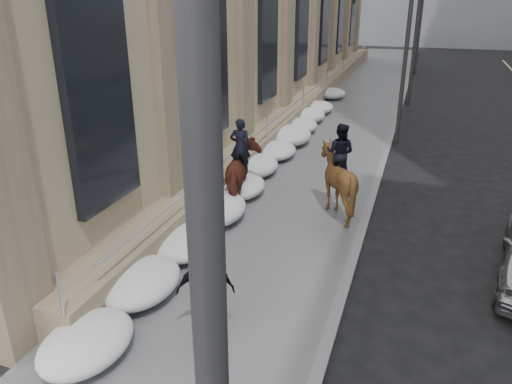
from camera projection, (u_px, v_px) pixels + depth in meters
ground at (205, 313)px, 10.41m from camera, size 140.00×140.00×0.00m
sidewalk at (311, 163)px, 19.16m from camera, size 5.00×80.00×0.12m
curb at (380, 170)px, 18.39m from camera, size 0.24×80.00×0.12m
streetlight_near at (182, 342)px, 2.61m from camera, size 1.71×0.24×8.00m
streetlight_mid at (404, 34)px, 20.15m from camera, size 1.71×0.24×8.00m
streetlight_far at (419, 12)px, 37.69m from camera, size 1.71×0.24×8.00m
traffic_signal at (399, 33)px, 27.58m from camera, size 4.10×0.22×6.00m
snow_bank at (261, 164)px, 17.76m from camera, size 1.70×18.10×0.76m
mounted_horse_left at (244, 171)px, 15.12m from camera, size 1.55×2.41×2.61m
mounted_horse_right at (337, 177)px, 14.39m from camera, size 1.88×2.05×2.67m
pedestrian at (206, 291)px, 9.30m from camera, size 1.19×0.86×1.87m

